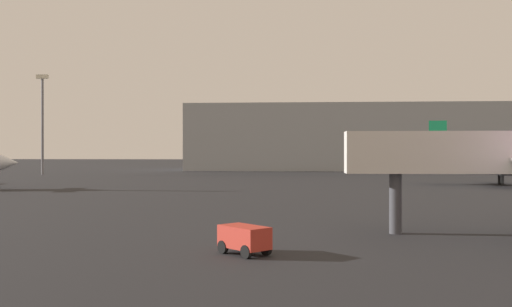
# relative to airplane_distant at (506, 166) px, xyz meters

# --- Properties ---
(airplane_distant) EXTENTS (24.98, 17.42, 8.97)m
(airplane_distant) POSITION_rel_airplane_distant_xyz_m (0.00, 0.00, 0.00)
(airplane_distant) COLOR white
(airplane_distant) RESTS_ON ground_plane
(baggage_cart) EXTENTS (2.62, 2.62, 1.30)m
(baggage_cart) POSITION_rel_airplane_distant_xyz_m (-30.95, -53.62, -1.88)
(baggage_cart) COLOR red
(baggage_cart) RESTS_ON ground_plane
(light_mast_left) EXTENTS (2.40, 0.50, 19.72)m
(light_mast_left) POSITION_rel_airplane_distant_xyz_m (-78.31, 29.09, 8.49)
(light_mast_left) COLOR slate
(light_mast_left) RESTS_ON ground_plane
(terminal_building) EXTENTS (90.72, 24.34, 15.82)m
(terminal_building) POSITION_rel_airplane_distant_xyz_m (-9.35, 62.87, 5.27)
(terminal_building) COLOR #999EA3
(terminal_building) RESTS_ON ground_plane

